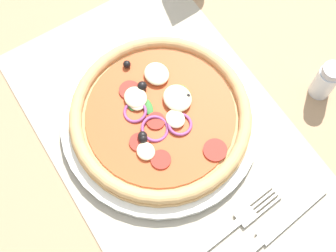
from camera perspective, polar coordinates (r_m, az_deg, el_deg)
The scene contains 7 objects.
ground_plane at distance 64.87cm, azimuth 0.40°, elevation -1.90°, with size 190.00×140.00×2.40cm, color #9E7A56.
placemat at distance 63.57cm, azimuth 0.41°, elevation -1.46°, with size 51.96×32.46×0.40cm, color #A39984.
plate at distance 63.78cm, azimuth -0.58°, elevation 1.03°, with size 28.86×28.86×1.31cm, color silver.
pizza at distance 62.19cm, azimuth -0.63°, elevation 1.70°, with size 26.03×26.03×2.70cm.
fork at distance 60.35cm, azimuth 8.38°, elevation -12.76°, with size 2.96×18.06×0.44cm.
knife at distance 61.14cm, azimuth 13.20°, elevation -13.12°, with size 3.78×20.06×0.62cm.
pepper_shaker at distance 67.93cm, azimuth 19.77°, elevation 5.54°, with size 3.20×3.20×6.70cm.
Camera 1 is at (19.00, -12.68, 59.52)cm, focal length 47.00 mm.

